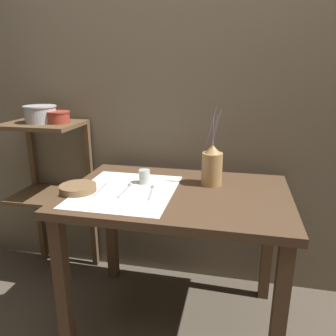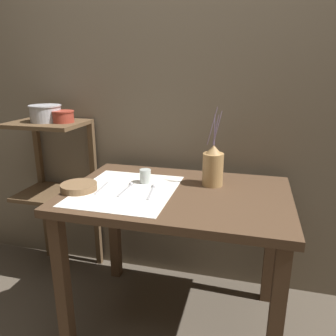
% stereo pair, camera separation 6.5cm
% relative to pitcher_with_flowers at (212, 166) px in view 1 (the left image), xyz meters
% --- Properties ---
extents(ground_plane, '(12.00, 12.00, 0.00)m').
position_rel_pitcher_with_flowers_xyz_m(ground_plane, '(-0.16, -0.14, -0.88)').
color(ground_plane, brown).
extents(stone_wall_back, '(7.00, 0.06, 2.40)m').
position_rel_pitcher_with_flowers_xyz_m(stone_wall_back, '(-0.16, 0.34, 0.32)').
color(stone_wall_back, '#6B5E4C').
rests_on(stone_wall_back, ground_plane).
extents(wooden_table, '(1.11, 0.75, 0.78)m').
position_rel_pitcher_with_flowers_xyz_m(wooden_table, '(-0.16, -0.14, -0.22)').
color(wooden_table, '#4C3523').
rests_on(wooden_table, ground_plane).
extents(wooden_shelf_unit, '(0.45, 0.35, 1.06)m').
position_rel_pitcher_with_flowers_xyz_m(wooden_shelf_unit, '(-1.04, 0.16, -0.14)').
color(wooden_shelf_unit, brown).
rests_on(wooden_shelf_unit, ground_plane).
extents(linen_cloth, '(0.48, 0.56, 0.00)m').
position_rel_pitcher_with_flowers_xyz_m(linen_cloth, '(-0.41, -0.19, -0.10)').
color(linen_cloth, white).
rests_on(linen_cloth, wooden_table).
extents(pitcher_with_flowers, '(0.11, 0.11, 0.41)m').
position_rel_pitcher_with_flowers_xyz_m(pitcher_with_flowers, '(0.00, 0.00, 0.00)').
color(pitcher_with_flowers, '#A87F4C').
rests_on(pitcher_with_flowers, wooden_table).
extents(wooden_bowl, '(0.18, 0.18, 0.04)m').
position_rel_pitcher_with_flowers_xyz_m(wooden_bowl, '(-0.64, -0.25, -0.08)').
color(wooden_bowl, brown).
rests_on(wooden_bowl, wooden_table).
extents(glass_tumbler_near, '(0.06, 0.06, 0.07)m').
position_rel_pitcher_with_flowers_xyz_m(glass_tumbler_near, '(-0.35, -0.06, -0.06)').
color(glass_tumbler_near, '#B7C1BC').
rests_on(glass_tumbler_near, wooden_table).
extents(fork_outer, '(0.02, 0.17, 0.00)m').
position_rel_pitcher_with_flowers_xyz_m(fork_outer, '(-0.54, -0.20, -0.10)').
color(fork_outer, '#A8A8AD').
rests_on(fork_outer, wooden_table).
extents(spoon_inner, '(0.02, 0.19, 0.02)m').
position_rel_pitcher_with_flowers_xyz_m(spoon_inner, '(-0.41, -0.15, -0.09)').
color(spoon_inner, '#A8A8AD').
rests_on(spoon_inner, wooden_table).
extents(spoon_outer, '(0.04, 0.19, 0.02)m').
position_rel_pitcher_with_flowers_xyz_m(spoon_outer, '(-0.28, -0.15, -0.09)').
color(spoon_outer, '#A8A8AD').
rests_on(spoon_outer, wooden_table).
extents(metal_pot_large, '(0.19, 0.19, 0.10)m').
position_rel_pitcher_with_flowers_xyz_m(metal_pot_large, '(-1.05, 0.12, 0.23)').
color(metal_pot_large, '#A8A8AD').
rests_on(metal_pot_large, wooden_shelf_unit).
extents(metal_pot_small, '(0.13, 0.13, 0.07)m').
position_rel_pitcher_with_flowers_xyz_m(metal_pot_small, '(-0.93, 0.12, 0.21)').
color(metal_pot_small, '#9E3828').
rests_on(metal_pot_small, wooden_shelf_unit).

